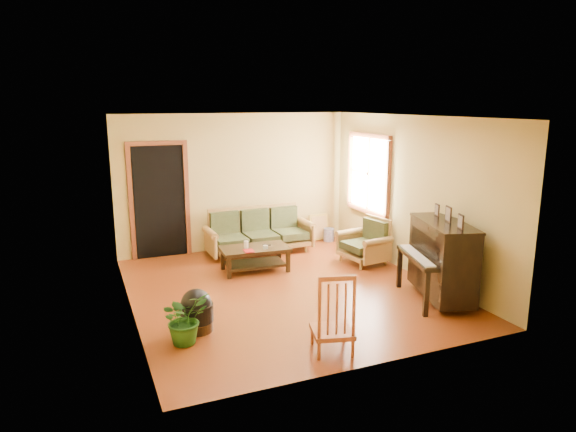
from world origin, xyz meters
name	(u,v)px	position (x,y,z in m)	size (l,w,h in m)	color
floor	(285,289)	(0.00, 0.00, 0.00)	(5.00, 5.00, 0.00)	#63250D
doorway	(160,202)	(-1.45, 2.48, 1.02)	(1.08, 0.16, 2.05)	black
window	(369,174)	(2.21, 1.30, 1.50)	(0.12, 1.36, 1.46)	white
sofa	(260,231)	(0.30, 1.98, 0.43)	(1.99, 0.83, 0.85)	olive
coffee_table	(255,259)	(-0.13, 1.03, 0.21)	(1.13, 0.62, 0.41)	black
armchair	(363,241)	(1.78, 0.70, 0.40)	(0.77, 0.81, 0.81)	olive
piano	(442,261)	(1.92, -1.24, 0.58)	(0.77, 1.31, 1.16)	black
footstool	(197,315)	(-1.57, -0.90, 0.20)	(0.42, 0.42, 0.40)	black
red_chair	(333,311)	(-0.25, -2.03, 0.48)	(0.45, 0.49, 0.97)	brown
leaning_frame	(319,227)	(1.73, 2.38, 0.29)	(0.43, 0.10, 0.57)	gold
ceramic_crock	(329,235)	(1.89, 2.23, 0.14)	(0.22, 0.22, 0.27)	#3746A6
potted_plant	(185,318)	(-1.77, -1.18, 0.31)	(0.56, 0.49, 0.62)	#1E5418
book	(244,251)	(-0.39, 0.83, 0.42)	(0.16, 0.21, 0.02)	maroon
candle	(246,245)	(-0.28, 1.03, 0.47)	(0.07, 0.07, 0.12)	silver
glass_jar	(265,247)	(0.00, 0.88, 0.44)	(0.08, 0.08, 0.06)	silver
remote	(267,245)	(0.10, 1.06, 0.42)	(0.14, 0.04, 0.01)	black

